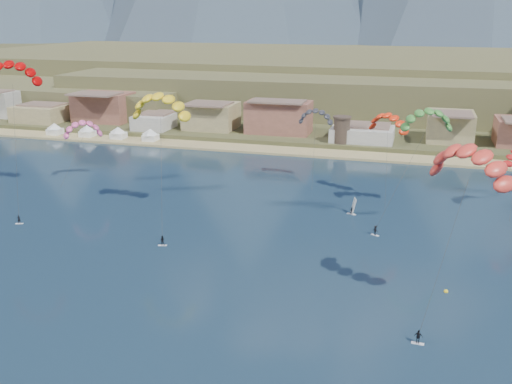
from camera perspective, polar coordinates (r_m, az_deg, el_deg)
ground at (r=82.59m, az=-6.26°, el=-13.17°), size 2400.00×2400.00×0.00m
beach at (r=178.63m, az=6.53°, el=3.90°), size 2200.00×12.00×0.90m
land at (r=627.46m, az=13.70°, el=13.23°), size 2200.00×900.00×4.00m
foothills at (r=299.77m, az=15.04°, el=10.65°), size 940.00×210.00×18.00m
town at (r=202.20m, az=-3.95°, el=7.82°), size 400.00×24.00×12.00m
watchtower at (r=184.36m, az=8.56°, el=6.20°), size 5.82×5.82×8.60m
beach_tents at (r=204.15m, az=-15.15°, el=6.12°), size 43.40×6.40×5.00m
kitesurfer_red at (r=139.78m, az=-23.30°, el=11.18°), size 17.41×20.98×34.87m
kitesurfer_yellow at (r=119.22m, az=-9.57°, el=8.82°), size 13.96×18.88×29.61m
kitesurfer_orange at (r=81.20m, az=20.68°, el=3.23°), size 13.14×15.37×26.84m
kitesurfer_green at (r=123.44m, az=16.74°, el=7.19°), size 14.92×18.93×26.45m
distant_kite_pink at (r=151.67m, az=-16.95°, el=6.31°), size 10.26×9.29×17.82m
distant_kite_dark at (r=144.36m, az=5.99°, el=7.77°), size 9.06×5.76×20.60m
distant_kite_orange at (r=132.50m, az=13.10°, el=7.08°), size 10.68×8.43×22.05m
windsurfer at (r=125.58m, az=9.60°, el=-1.70°), size 2.13×2.36×3.66m
buoy at (r=95.72m, az=18.45°, el=-9.41°), size 0.67×0.67×0.67m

